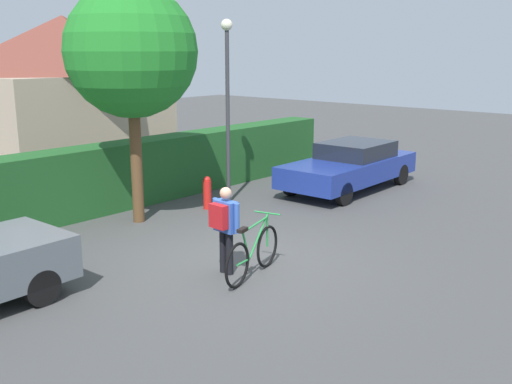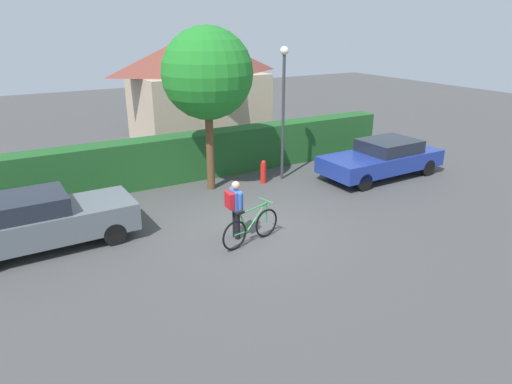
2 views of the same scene
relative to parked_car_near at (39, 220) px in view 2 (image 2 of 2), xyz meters
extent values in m
plane|color=#454545|center=(4.96, -1.62, -0.74)|extent=(60.00, 60.00, 0.00)
cube|color=#1F5423|center=(4.96, 3.23, 0.06)|extent=(16.89, 0.90, 1.59)
cube|color=tan|center=(7.86, 8.52, 0.78)|extent=(5.60, 4.12, 3.04)
pyramid|color=brown|center=(7.86, 8.52, 3.20)|extent=(5.88, 4.33, 1.80)
cube|color=slate|center=(0.13, 0.00, -0.11)|extent=(4.27, 1.75, 0.69)
cube|color=#1E232D|center=(-0.45, -0.01, 0.45)|extent=(2.28, 1.50, 0.44)
cylinder|color=black|center=(1.55, 0.77, -0.45)|extent=(0.58, 0.19, 0.57)
cylinder|color=black|center=(1.58, -0.70, -0.45)|extent=(0.58, 0.19, 0.57)
cube|color=navy|center=(11.20, 0.00, -0.16)|extent=(4.60, 1.91, 0.57)
cube|color=#1E232D|center=(11.56, 0.01, 0.35)|extent=(1.97, 1.64, 0.44)
cylinder|color=black|center=(12.74, 0.85, -0.44)|extent=(0.59, 0.19, 0.59)
cylinder|color=black|center=(12.77, -0.78, -0.44)|extent=(0.59, 0.19, 0.59)
cylinder|color=black|center=(9.64, 0.78, -0.44)|extent=(0.59, 0.19, 0.59)
cylinder|color=black|center=(9.67, -0.85, -0.44)|extent=(0.59, 0.19, 0.59)
torus|color=black|center=(5.09, -2.21, -0.36)|extent=(0.75, 0.22, 0.76)
torus|color=black|center=(4.04, -2.46, -0.36)|extent=(0.75, 0.22, 0.76)
cylinder|color=#268C3F|center=(4.77, -2.28, -0.08)|extent=(0.68, 0.20, 0.63)
cylinder|color=#268C3F|center=(4.33, -2.39, -0.11)|extent=(0.27, 0.10, 0.56)
cylinder|color=#268C3F|center=(4.63, -2.32, 0.16)|extent=(0.84, 0.23, 0.08)
cylinder|color=#268C3F|center=(4.24, -2.41, -0.37)|extent=(0.41, 0.13, 0.05)
cylinder|color=#268C3F|center=(5.09, -2.21, -0.07)|extent=(0.04, 0.04, 0.59)
cube|color=black|center=(4.22, -2.41, 0.19)|extent=(0.24, 0.15, 0.06)
cylinder|color=#268C3F|center=(5.09, -2.21, 0.26)|extent=(0.14, 0.49, 0.03)
cylinder|color=black|center=(4.40, -1.79, -0.36)|extent=(0.13, 0.13, 0.76)
cylinder|color=black|center=(4.39, -1.95, -0.36)|extent=(0.13, 0.13, 0.76)
cube|color=#3359B2|center=(4.39, -1.87, 0.29)|extent=(0.23, 0.45, 0.54)
sphere|color=tan|center=(4.39, -1.87, 0.69)|extent=(0.21, 0.21, 0.21)
cylinder|color=#3359B2|center=(4.41, -1.60, 0.30)|extent=(0.09, 0.09, 0.51)
cylinder|color=#3359B2|center=(4.37, -2.14, 0.30)|extent=(0.09, 0.09, 0.51)
cube|color=red|center=(4.23, -1.86, 0.32)|extent=(0.18, 0.36, 0.41)
cylinder|color=#38383D|center=(8.00, 1.53, 1.39)|extent=(0.10, 0.10, 4.25)
sphere|color=#F2EDCC|center=(8.00, 1.53, 3.63)|extent=(0.28, 0.28, 0.28)
cylinder|color=brown|center=(5.40, 1.85, 0.71)|extent=(0.26, 0.26, 2.91)
sphere|color=#217C27|center=(5.40, 1.85, 3.02)|extent=(2.83, 2.83, 2.83)
cylinder|color=red|center=(7.20, 1.48, -0.39)|extent=(0.20, 0.20, 0.70)
sphere|color=red|center=(7.20, 1.48, -0.02)|extent=(0.18, 0.18, 0.18)
camera|label=1|loc=(-2.61, -8.68, 3.04)|focal=41.73mm
camera|label=2|loc=(-0.56, -11.47, 4.51)|focal=32.36mm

